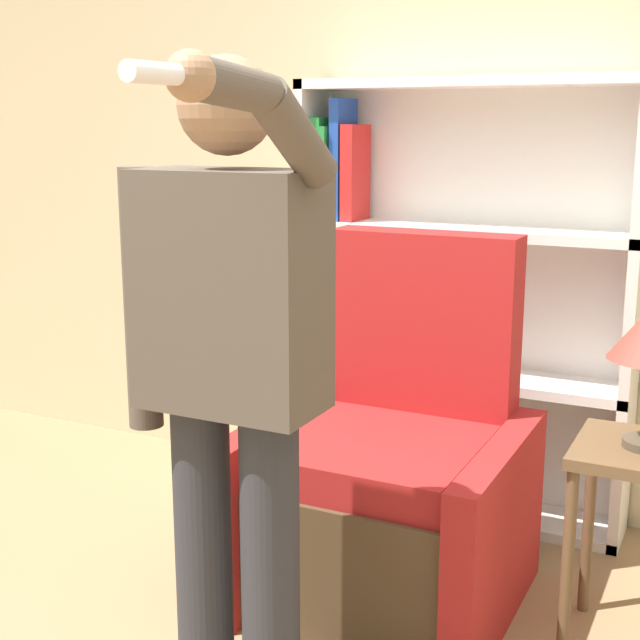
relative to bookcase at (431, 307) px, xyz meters
name	(u,v)px	position (x,y,z in m)	size (l,w,h in m)	color
wall_back	(504,173)	(0.24, 0.16, 0.54)	(8.00, 0.06, 2.80)	beige
bookcase	(431,307)	(0.00, 0.00, 0.00)	(1.37, 0.28, 1.77)	white
armchair	(392,486)	(0.14, -0.76, -0.47)	(0.87, 0.85, 1.23)	#4C3823
person_standing	(229,366)	(0.05, -1.64, 0.16)	(0.60, 0.78, 1.75)	#2D2D33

